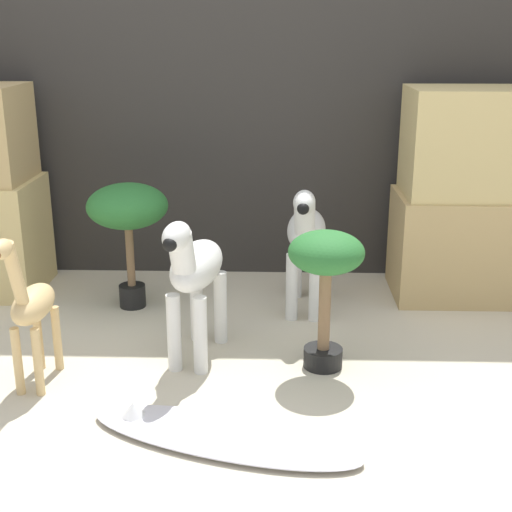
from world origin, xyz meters
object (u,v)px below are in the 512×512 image
(potted_palm_back, at_px, (326,267))
(zebra_right, at_px, (306,236))
(zebra_left, at_px, (194,273))
(giraffe_figurine, at_px, (31,306))
(potted_palm_front, at_px, (128,212))
(surfboard, at_px, (220,435))

(potted_palm_back, bearing_deg, zebra_right, 95.30)
(zebra_left, height_order, potted_palm_back, zebra_left)
(zebra_left, relative_size, giraffe_figurine, 1.00)
(zebra_right, height_order, giraffe_figurine, same)
(potted_palm_front, bearing_deg, giraffe_figurine, -104.52)
(potted_palm_front, bearing_deg, zebra_left, -56.28)
(giraffe_figurine, relative_size, potted_palm_back, 1.12)
(zebra_left, height_order, giraffe_figurine, same)
(surfboard, bearing_deg, zebra_right, 74.32)
(potted_palm_front, bearing_deg, surfboard, -65.99)
(giraffe_figurine, height_order, potted_palm_front, giraffe_figurine)
(zebra_left, bearing_deg, giraffe_figurine, -157.77)
(zebra_left, xyz_separation_m, potted_palm_front, (-0.37, 0.56, 0.10))
(giraffe_figurine, xyz_separation_m, potted_palm_back, (1.09, 0.18, 0.10))
(zebra_left, xyz_separation_m, surfboard, (0.14, -0.60, -0.35))
(zebra_right, xyz_separation_m, potted_palm_back, (0.05, -0.58, 0.05))
(potted_palm_front, bearing_deg, potted_palm_back, -34.69)
(zebra_left, bearing_deg, surfboard, -76.61)
(zebra_right, bearing_deg, zebra_left, -130.93)
(zebra_right, bearing_deg, potted_palm_back, -84.70)
(potted_palm_back, bearing_deg, potted_palm_front, 145.31)
(surfboard, bearing_deg, potted_palm_back, 55.69)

